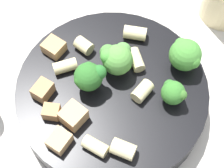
{
  "coord_description": "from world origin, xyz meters",
  "views": [
    {
      "loc": [
        -0.13,
        0.16,
        0.43
      ],
      "look_at": [
        0.0,
        0.0,
        0.05
      ],
      "focal_mm": 60.0,
      "sensor_mm": 36.0,
      "label": 1
    }
  ],
  "objects_px": {
    "rigatoni_5": "(65,66)",
    "rigatoni_3": "(135,33)",
    "chicken_chunk_0": "(51,112)",
    "broccoli_floret_0": "(173,92)",
    "rigatoni_0": "(138,61)",
    "rigatoni_6": "(95,146)",
    "chicken_chunk_2": "(54,47)",
    "chicken_chunk_3": "(73,116)",
    "broccoli_floret_1": "(89,76)",
    "broccoli_floret_2": "(116,58)",
    "rigatoni_4": "(84,46)",
    "rigatoni_2": "(142,91)",
    "chicken_chunk_4": "(60,141)",
    "rigatoni_1": "(123,149)",
    "broccoli_floret_3": "(186,55)",
    "chicken_chunk_1": "(43,90)",
    "pasta_bowl": "(112,95)"
  },
  "relations": [
    {
      "from": "rigatoni_5",
      "to": "rigatoni_3",
      "type": "bearing_deg",
      "value": -110.58
    },
    {
      "from": "chicken_chunk_0",
      "to": "broccoli_floret_0",
      "type": "bearing_deg",
      "value": -132.32
    },
    {
      "from": "rigatoni_0",
      "to": "rigatoni_6",
      "type": "xyz_separation_m",
      "value": [
        -0.03,
        0.11,
        0.0
      ]
    },
    {
      "from": "chicken_chunk_2",
      "to": "chicken_chunk_3",
      "type": "height_order",
      "value": "chicken_chunk_3"
    },
    {
      "from": "rigatoni_0",
      "to": "broccoli_floret_1",
      "type": "bearing_deg",
      "value": 68.69
    },
    {
      "from": "broccoli_floret_1",
      "to": "rigatoni_5",
      "type": "bearing_deg",
      "value": 1.35
    },
    {
      "from": "broccoli_floret_2",
      "to": "rigatoni_4",
      "type": "relative_size",
      "value": 1.99
    },
    {
      "from": "rigatoni_2",
      "to": "rigatoni_5",
      "type": "height_order",
      "value": "rigatoni_2"
    },
    {
      "from": "chicken_chunk_4",
      "to": "rigatoni_1",
      "type": "bearing_deg",
      "value": -148.19
    },
    {
      "from": "chicken_chunk_4",
      "to": "rigatoni_3",
      "type": "bearing_deg",
      "value": -80.9
    },
    {
      "from": "rigatoni_2",
      "to": "chicken_chunk_0",
      "type": "height_order",
      "value": "rigatoni_2"
    },
    {
      "from": "rigatoni_0",
      "to": "chicken_chunk_4",
      "type": "xyz_separation_m",
      "value": [
        0.0,
        0.13,
        -0.0
      ]
    },
    {
      "from": "rigatoni_1",
      "to": "rigatoni_6",
      "type": "relative_size",
      "value": 0.93
    },
    {
      "from": "chicken_chunk_2",
      "to": "chicken_chunk_3",
      "type": "xyz_separation_m",
      "value": [
        -0.08,
        0.05,
        0.0
      ]
    },
    {
      "from": "broccoli_floret_3",
      "to": "rigatoni_6",
      "type": "height_order",
      "value": "broccoli_floret_3"
    },
    {
      "from": "rigatoni_6",
      "to": "chicken_chunk_1",
      "type": "relative_size",
      "value": 1.18
    },
    {
      "from": "broccoli_floret_1",
      "to": "chicken_chunk_4",
      "type": "xyz_separation_m",
      "value": [
        -0.02,
        0.07,
        -0.02
      ]
    },
    {
      "from": "rigatoni_1",
      "to": "chicken_chunk_2",
      "type": "relative_size",
      "value": 1.07
    },
    {
      "from": "broccoli_floret_1",
      "to": "rigatoni_6",
      "type": "bearing_deg",
      "value": 135.92
    },
    {
      "from": "rigatoni_3",
      "to": "chicken_chunk_4",
      "type": "height_order",
      "value": "rigatoni_3"
    },
    {
      "from": "broccoli_floret_1",
      "to": "chicken_chunk_3",
      "type": "distance_m",
      "value": 0.05
    },
    {
      "from": "broccoli_floret_0",
      "to": "broccoli_floret_3",
      "type": "height_order",
      "value": "broccoli_floret_3"
    },
    {
      "from": "rigatoni_0",
      "to": "chicken_chunk_0",
      "type": "bearing_deg",
      "value": 73.78
    },
    {
      "from": "pasta_bowl",
      "to": "rigatoni_2",
      "type": "xyz_separation_m",
      "value": [
        -0.03,
        -0.02,
        0.03
      ]
    },
    {
      "from": "rigatoni_3",
      "to": "rigatoni_5",
      "type": "height_order",
      "value": "rigatoni_3"
    },
    {
      "from": "rigatoni_2",
      "to": "pasta_bowl",
      "type": "bearing_deg",
      "value": 26.43
    },
    {
      "from": "rigatoni_5",
      "to": "chicken_chunk_0",
      "type": "distance_m",
      "value": 0.06
    },
    {
      "from": "broccoli_floret_0",
      "to": "chicken_chunk_0",
      "type": "distance_m",
      "value": 0.14
    },
    {
      "from": "chicken_chunk_2",
      "to": "rigatoni_1",
      "type": "bearing_deg",
      "value": 162.38
    },
    {
      "from": "broccoli_floret_2",
      "to": "chicken_chunk_1",
      "type": "relative_size",
      "value": 1.8
    },
    {
      "from": "pasta_bowl",
      "to": "chicken_chunk_2",
      "type": "relative_size",
      "value": 9.57
    },
    {
      "from": "rigatoni_1",
      "to": "broccoli_floret_3",
      "type": "bearing_deg",
      "value": -84.13
    },
    {
      "from": "broccoli_floret_1",
      "to": "broccoli_floret_3",
      "type": "bearing_deg",
      "value": -125.13
    },
    {
      "from": "rigatoni_2",
      "to": "chicken_chunk_1",
      "type": "distance_m",
      "value": 0.12
    },
    {
      "from": "rigatoni_5",
      "to": "rigatoni_0",
      "type": "bearing_deg",
      "value": -135.34
    },
    {
      "from": "rigatoni_3",
      "to": "chicken_chunk_2",
      "type": "height_order",
      "value": "rigatoni_3"
    },
    {
      "from": "pasta_bowl",
      "to": "rigatoni_1",
      "type": "relative_size",
      "value": 8.94
    },
    {
      "from": "chicken_chunk_3",
      "to": "chicken_chunk_2",
      "type": "bearing_deg",
      "value": -32.82
    },
    {
      "from": "rigatoni_4",
      "to": "chicken_chunk_3",
      "type": "xyz_separation_m",
      "value": [
        -0.05,
        0.08,
        0.0
      ]
    },
    {
      "from": "pasta_bowl",
      "to": "rigatoni_5",
      "type": "relative_size",
      "value": 8.15
    },
    {
      "from": "pasta_bowl",
      "to": "broccoli_floret_2",
      "type": "height_order",
      "value": "broccoli_floret_2"
    },
    {
      "from": "chicken_chunk_4",
      "to": "chicken_chunk_1",
      "type": "bearing_deg",
      "value": -28.89
    },
    {
      "from": "rigatoni_4",
      "to": "chicken_chunk_0",
      "type": "bearing_deg",
      "value": 109.3
    },
    {
      "from": "rigatoni_5",
      "to": "chicken_chunk_0",
      "type": "relative_size",
      "value": 1.54
    },
    {
      "from": "chicken_chunk_1",
      "to": "broccoli_floret_1",
      "type": "bearing_deg",
      "value": -130.77
    },
    {
      "from": "chicken_chunk_1",
      "to": "chicken_chunk_4",
      "type": "xyz_separation_m",
      "value": [
        -0.06,
        0.03,
        -0.0
      ]
    },
    {
      "from": "rigatoni_2",
      "to": "broccoli_floret_2",
      "type": "bearing_deg",
      "value": -8.92
    },
    {
      "from": "rigatoni_5",
      "to": "chicken_chunk_2",
      "type": "xyz_separation_m",
      "value": [
        0.03,
        -0.01,
        0.0
      ]
    },
    {
      "from": "chicken_chunk_0",
      "to": "chicken_chunk_3",
      "type": "distance_m",
      "value": 0.03
    },
    {
      "from": "rigatoni_3",
      "to": "chicken_chunk_2",
      "type": "bearing_deg",
      "value": 51.58
    }
  ]
}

